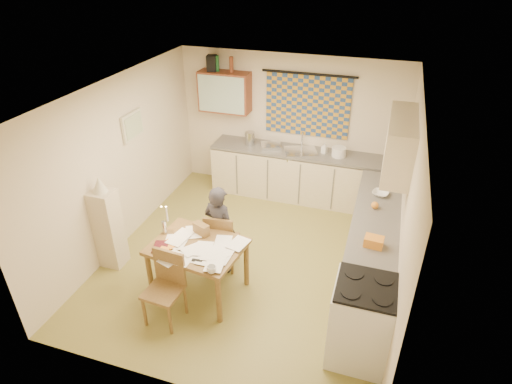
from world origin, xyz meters
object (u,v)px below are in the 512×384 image
(counter_right, at_px, (371,252))
(shelf_stand, at_px, (109,229))
(counter_back, at_px, (303,176))
(stove, at_px, (362,322))
(dining_table, at_px, (199,268))
(person, at_px, (220,229))
(chair_far, at_px, (223,250))

(counter_right, height_order, shelf_stand, shelf_stand)
(counter_right, distance_m, shelf_stand, 3.63)
(counter_back, distance_m, counter_right, 2.30)
(stove, relative_size, dining_table, 0.82)
(person, distance_m, shelf_stand, 1.57)
(counter_back, bearing_deg, stove, -67.29)
(person, bearing_deg, dining_table, 93.93)
(counter_right, distance_m, person, 2.07)
(stove, bearing_deg, chair_far, 153.93)
(counter_back, height_order, dining_table, counter_back)
(counter_back, distance_m, shelf_stand, 3.45)
(shelf_stand, bearing_deg, person, 13.88)
(dining_table, bearing_deg, counter_right, 31.41)
(counter_right, relative_size, shelf_stand, 2.47)
(counter_back, xyz_separation_m, shelf_stand, (-2.19, -2.66, 0.15))
(dining_table, distance_m, shelf_stand, 1.45)
(stove, xyz_separation_m, dining_table, (-2.11, 0.41, -0.13))
(counter_right, xyz_separation_m, dining_table, (-2.11, -0.94, -0.07))
(counter_right, bearing_deg, person, -168.35)
(chair_far, distance_m, person, 0.39)
(counter_right, relative_size, person, 2.23)
(counter_back, distance_m, dining_table, 2.91)
(stove, height_order, person, person)
(person, bearing_deg, counter_back, -92.31)
(stove, bearing_deg, shelf_stand, 171.08)
(counter_right, xyz_separation_m, stove, (0.00, -1.35, 0.05))
(dining_table, bearing_deg, counter_back, 82.20)
(counter_back, bearing_deg, counter_right, -54.23)
(dining_table, relative_size, person, 0.94)
(counter_right, distance_m, dining_table, 2.31)
(counter_back, distance_m, stove, 3.49)
(stove, relative_size, chair_far, 1.12)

